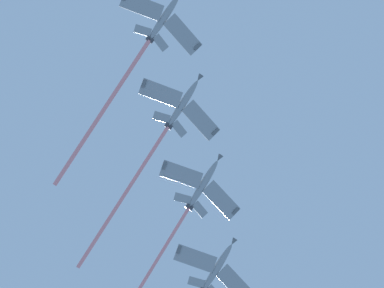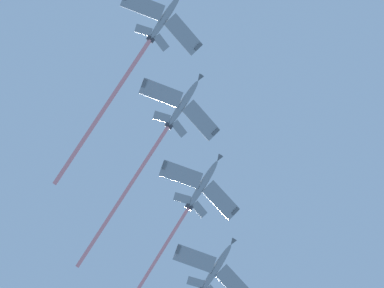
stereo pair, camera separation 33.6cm
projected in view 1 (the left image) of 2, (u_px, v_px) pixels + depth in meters
name	position (u px, v px, depth m)	size (l,w,h in m)	color
jet_lead	(141.00, 53.00, 160.91)	(46.79, 20.16, 19.45)	gray
jet_second	(164.00, 133.00, 162.53)	(45.34, 20.15, 19.65)	gray
jet_third	(188.00, 208.00, 163.60)	(43.90, 20.15, 19.15)	gray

